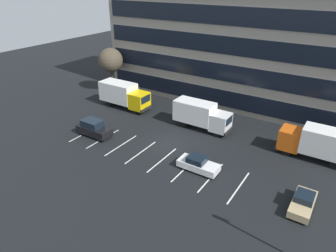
# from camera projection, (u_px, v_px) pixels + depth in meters

# --- Properties ---
(ground_plane) EXTENTS (120.00, 120.00, 0.00)m
(ground_plane) POSITION_uv_depth(u_px,v_px,m) (167.00, 144.00, 34.60)
(ground_plane) COLOR black
(office_building) EXTENTS (37.49, 11.82, 18.00)m
(office_building) POSITION_uv_depth(u_px,v_px,m) (234.00, 39.00, 44.07)
(office_building) COLOR gray
(office_building) RESTS_ON ground_plane
(lot_markings) EXTENTS (19.74, 5.40, 0.01)m
(lot_markings) POSITION_uv_depth(u_px,v_px,m) (151.00, 156.00, 32.29)
(lot_markings) COLOR silver
(lot_markings) RESTS_ON ground_plane
(box_truck_yellow) EXTENTS (7.72, 2.56, 3.58)m
(box_truck_yellow) POSITION_uv_depth(u_px,v_px,m) (124.00, 94.00, 43.34)
(box_truck_yellow) COLOR yellow
(box_truck_yellow) RESTS_ON ground_plane
(box_truck_orange) EXTENTS (7.48, 2.48, 3.47)m
(box_truck_orange) POSITION_uv_depth(u_px,v_px,m) (319.00, 142.00, 31.00)
(box_truck_orange) COLOR #D85914
(box_truck_orange) RESTS_ON ground_plane
(box_truck_white) EXTENTS (7.25, 2.40, 3.36)m
(box_truck_white) POSITION_uv_depth(u_px,v_px,m) (201.00, 114.00, 37.36)
(box_truck_white) COLOR white
(box_truck_white) RESTS_ON ground_plane
(suv_black) EXTENTS (4.37, 1.85, 1.98)m
(suv_black) POSITION_uv_depth(u_px,v_px,m) (94.00, 128.00, 36.04)
(suv_black) COLOR black
(suv_black) RESTS_ON ground_plane
(sedan_white) EXTENTS (4.09, 1.71, 1.46)m
(sedan_white) POSITION_uv_depth(u_px,v_px,m) (198.00, 164.00, 29.68)
(sedan_white) COLOR white
(sedan_white) RESTS_ON ground_plane
(sedan_tan) EXTENTS (1.63, 3.90, 1.40)m
(sedan_tan) POSITION_uv_depth(u_px,v_px,m) (303.00, 202.00, 24.72)
(sedan_tan) COLOR tan
(sedan_tan) RESTS_ON ground_plane
(bare_tree) EXTENTS (3.82, 3.82, 7.17)m
(bare_tree) POSITION_uv_depth(u_px,v_px,m) (111.00, 60.00, 47.85)
(bare_tree) COLOR #473323
(bare_tree) RESTS_ON ground_plane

